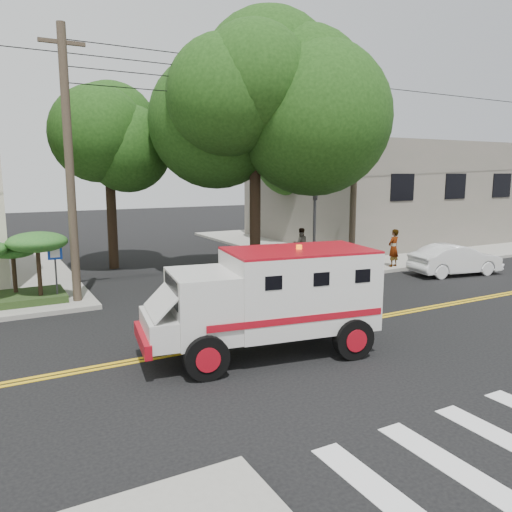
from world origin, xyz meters
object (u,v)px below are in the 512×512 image
armored_truck (271,296)px  pedestrian_b (301,244)px  pedestrian_a (394,248)px  parked_sedan (455,260)px

armored_truck → pedestrian_b: size_ratio=3.77×
pedestrian_a → pedestrian_b: bearing=-66.9°
pedestrian_b → armored_truck: bearing=72.3°
parked_sedan → pedestrian_a: bearing=45.9°
parked_sedan → pedestrian_b: (-4.22, 5.78, 0.26)m
armored_truck → parked_sedan: armored_truck is taller
armored_truck → parked_sedan: bearing=29.2°
pedestrian_a → armored_truck: bearing=19.3°
armored_truck → pedestrian_b: (7.70, 10.22, -0.53)m
parked_sedan → pedestrian_b: bearing=46.1°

